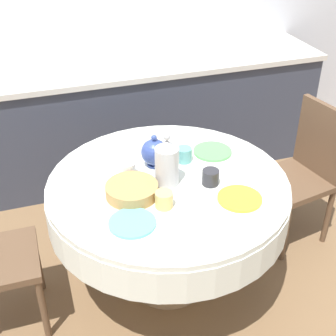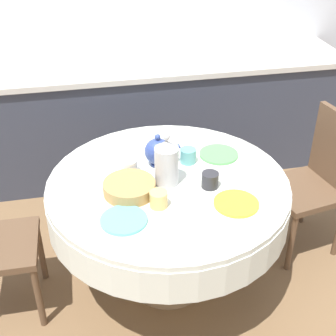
% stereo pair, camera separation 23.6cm
% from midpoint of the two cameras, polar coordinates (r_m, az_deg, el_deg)
% --- Properties ---
extents(ground_plane, '(12.00, 12.00, 0.00)m').
position_cam_midpoint_polar(ground_plane, '(2.87, 2.42, -13.69)').
color(ground_plane, brown).
extents(kitchen_counter, '(3.24, 0.64, 0.89)m').
position_cam_midpoint_polar(kitchen_counter, '(3.67, -2.35, 6.13)').
color(kitchen_counter, '#383D4C').
rests_on(kitchen_counter, ground_plane).
extents(dining_table, '(1.26, 1.26, 0.72)m').
position_cam_midpoint_polar(dining_table, '(2.48, 2.73, -4.07)').
color(dining_table, tan).
rests_on(dining_table, ground_plane).
extents(chair_left, '(0.47, 0.47, 0.91)m').
position_cam_midpoint_polar(chair_left, '(3.01, 19.82, -1.15)').
color(chair_left, brown).
rests_on(chair_left, ground_plane).
extents(plate_near_left, '(0.22, 0.22, 0.01)m').
position_cam_midpoint_polar(plate_near_left, '(2.14, -2.26, -6.47)').
color(plate_near_left, '#60BCB7').
rests_on(plate_near_left, dining_table).
extents(cup_near_left, '(0.09, 0.09, 0.08)m').
position_cam_midpoint_polar(cup_near_left, '(2.21, 1.91, -3.93)').
color(cup_near_left, '#DBB766').
rests_on(cup_near_left, dining_table).
extents(plate_near_right, '(0.22, 0.22, 0.01)m').
position_cam_midpoint_polar(plate_near_right, '(2.28, 11.28, -4.37)').
color(plate_near_right, yellow).
rests_on(plate_near_right, dining_table).
extents(cup_near_right, '(0.09, 0.09, 0.08)m').
position_cam_midpoint_polar(cup_near_right, '(2.36, 8.01, -1.56)').
color(cup_near_right, '#28282D').
rests_on(cup_near_right, dining_table).
extents(plate_far_left, '(0.22, 0.22, 0.01)m').
position_cam_midpoint_polar(plate_far_left, '(2.60, -4.25, 1.24)').
color(plate_far_left, white).
rests_on(plate_far_left, dining_table).
extents(cup_far_left, '(0.09, 0.09, 0.08)m').
position_cam_midpoint_polar(cup_far_left, '(2.45, -2.00, 0.08)').
color(cup_far_left, white).
rests_on(cup_far_left, dining_table).
extents(plate_far_right, '(0.22, 0.22, 0.01)m').
position_cam_midpoint_polar(plate_far_right, '(2.65, 8.75, 1.58)').
color(plate_far_right, '#5BA85B').
rests_on(plate_far_right, dining_table).
extents(cup_far_right, '(0.09, 0.09, 0.08)m').
position_cam_midpoint_polar(cup_far_right, '(2.55, 5.12, 1.42)').
color(cup_far_right, '#5BA39E').
rests_on(cup_far_right, dining_table).
extents(coffee_carafe, '(0.12, 0.12, 0.29)m').
position_cam_midpoint_polar(coffee_carafe, '(2.33, 2.73, 0.62)').
color(coffee_carafe, '#B2B2B7').
rests_on(coffee_carafe, dining_table).
extents(teapot, '(0.20, 0.14, 0.19)m').
position_cam_midpoint_polar(teapot, '(2.49, 1.48, 1.95)').
color(teapot, '#33478E').
rests_on(teapot, dining_table).
extents(bread_basket, '(0.26, 0.26, 0.06)m').
position_cam_midpoint_polar(bread_basket, '(2.30, -1.81, -2.51)').
color(bread_basket, '#AD844C').
rests_on(bread_basket, dining_table).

